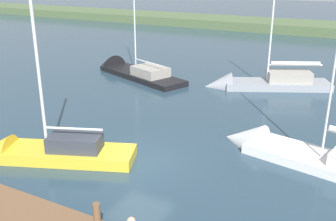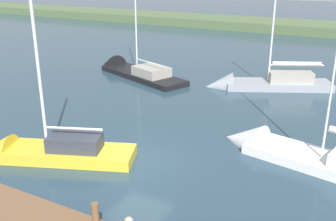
{
  "view_description": "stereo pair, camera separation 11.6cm",
  "coord_description": "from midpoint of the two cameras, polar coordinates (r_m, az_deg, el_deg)",
  "views": [
    {
      "loc": [
        -8.5,
        13.06,
        8.06
      ],
      "look_at": [
        -0.47,
        -1.85,
        1.94
      ],
      "focal_mm": 42.11,
      "sensor_mm": 36.0,
      "label": 1
    },
    {
      "loc": [
        -8.6,
        13.01,
        8.06
      ],
      "look_at": [
        -0.47,
        -1.85,
        1.94
      ],
      "focal_mm": 42.11,
      "sensor_mm": 36.0,
      "label": 2
    }
  ],
  "objects": [
    {
      "name": "sailboat_mid_channel",
      "position": [
        18.72,
        -17.8,
        -6.01
      ],
      "size": [
        7.47,
        4.44,
        8.72
      ],
      "rotation": [
        0.0,
        0.0,
        0.38
      ],
      "color": "gold",
      "rests_on": "ground_plane"
    },
    {
      "name": "mooring_post_near",
      "position": [
        12.39,
        -10.53,
        -14.6
      ],
      "size": [
        0.23,
        0.23,
        0.77
      ],
      "primitive_type": "cylinder",
      "color": "brown",
      "rests_on": "dock_pier"
    },
    {
      "name": "sailboat_far_right",
      "position": [
        32.3,
        -5.79,
        5.55
      ],
      "size": [
        10.11,
        5.69,
        12.48
      ],
      "rotation": [
        0.0,
        0.0,
        -0.36
      ],
      "color": "black",
      "rests_on": "ground_plane"
    },
    {
      "name": "sailboat_behind_pier",
      "position": [
        28.99,
        12.99,
        3.56
      ],
      "size": [
        8.86,
        5.76,
        8.99
      ],
      "rotation": [
        0.0,
        0.0,
        0.45
      ],
      "color": "gray",
      "rests_on": "ground_plane"
    },
    {
      "name": "ground_plane",
      "position": [
        17.55,
        -4.46,
        -7.56
      ],
      "size": [
        200.0,
        200.0,
        0.0
      ],
      "primitive_type": "plane",
      "color": "#263D4C"
    },
    {
      "name": "far_shoreline",
      "position": [
        57.29,
        19.76,
        10.63
      ],
      "size": [
        180.0,
        8.0,
        2.4
      ],
      "primitive_type": "cube",
      "color": "#4C603D",
      "rests_on": "ground_plane"
    },
    {
      "name": "sailboat_outer_mooring",
      "position": [
        18.59,
        18.85,
        -6.46
      ],
      "size": [
        9.62,
        3.89,
        10.72
      ],
      "rotation": [
        0.0,
        0.0,
        -0.19
      ],
      "color": "white",
      "rests_on": "ground_plane"
    }
  ]
}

